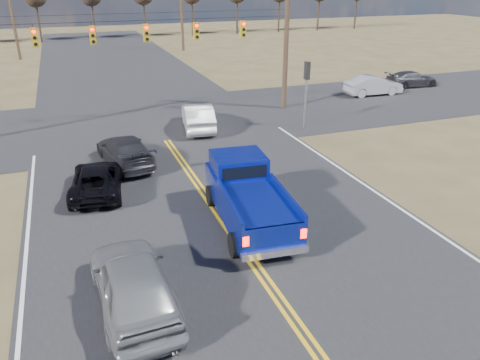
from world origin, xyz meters
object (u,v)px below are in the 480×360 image
object	(u,v)px
cross_car_east_far	(412,79)
black_suv	(97,179)
silver_suv	(133,283)
pickup_truck	(248,196)
white_car_queue	(198,116)
dgrey_car_queue	(125,151)
cross_car_east_near	(373,85)

from	to	relation	value
cross_car_east_far	black_suv	bearing A→B (deg)	118.77
silver_suv	black_suv	distance (m)	8.06
pickup_truck	silver_suv	distance (m)	5.80
white_car_queue	cross_car_east_far	size ratio (longest dim) A/B	1.09
pickup_truck	black_suv	bearing A→B (deg)	142.77
silver_suv	dgrey_car_queue	size ratio (longest dim) A/B	1.01
black_suv	dgrey_car_queue	xyz separation A→B (m)	(1.55, 2.85, 0.09)
silver_suv	pickup_truck	bearing A→B (deg)	-145.79
silver_suv	dgrey_car_queue	bearing A→B (deg)	-98.90
black_suv	white_car_queue	world-z (taller)	white_car_queue
silver_suv	cross_car_east_near	distance (m)	27.93
cross_car_east_near	black_suv	bearing A→B (deg)	118.88
white_car_queue	cross_car_east_far	world-z (taller)	white_car_queue
cross_car_east_far	dgrey_car_queue	bearing A→B (deg)	114.47
pickup_truck	cross_car_east_near	size ratio (longest dim) A/B	1.35
pickup_truck	white_car_queue	bearing A→B (deg)	88.81
cross_car_east_near	cross_car_east_far	xyz separation A→B (m)	(4.69, 1.31, -0.11)
dgrey_car_queue	silver_suv	bearing A→B (deg)	75.71
pickup_truck	cross_car_east_near	bearing A→B (deg)	49.08
pickup_truck	white_car_queue	size ratio (longest dim) A/B	1.29
cross_car_east_far	white_car_queue	bearing A→B (deg)	108.09
dgrey_car_queue	cross_car_east_near	world-z (taller)	cross_car_east_near
silver_suv	white_car_queue	xyz separation A→B (m)	(6.06, 15.08, -0.05)
cross_car_east_near	pickup_truck	bearing A→B (deg)	135.50
silver_suv	cross_car_east_far	size ratio (longest dim) A/B	1.12
silver_suv	cross_car_east_near	size ratio (longest dim) A/B	1.09
silver_suv	black_suv	size ratio (longest dim) A/B	1.11
silver_suv	black_suv	world-z (taller)	silver_suv
black_suv	cross_car_east_far	world-z (taller)	cross_car_east_far
silver_suv	white_car_queue	distance (m)	16.26
black_suv	cross_car_east_near	xyz separation A→B (m)	(21.05, 10.63, 0.13)
pickup_truck	white_car_queue	distance (m)	11.72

